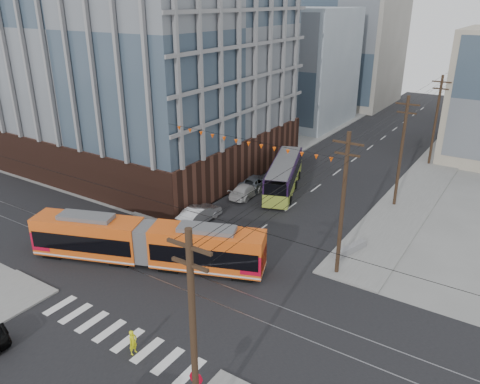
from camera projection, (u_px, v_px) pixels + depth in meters
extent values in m
plane|color=slate|center=(152.00, 310.00, 31.05)|extent=(160.00, 160.00, 0.00)
cube|color=#381E16|center=(139.00, 44.00, 54.50)|extent=(30.00, 25.00, 28.60)
cube|color=#8C99A5|center=(290.00, 66.00, 76.47)|extent=(18.00, 16.00, 18.00)
cube|color=gray|center=(352.00, 50.00, 90.08)|extent=(16.00, 18.00, 20.00)
cylinder|color=black|center=(194.00, 343.00, 20.02)|extent=(0.30, 0.30, 11.00)
cylinder|color=black|center=(458.00, 100.00, 68.06)|extent=(0.30, 0.30, 11.00)
imported|color=#AFB0B3|center=(199.00, 214.00, 43.07)|extent=(1.80, 4.92, 1.61)
imported|color=silver|center=(246.00, 190.00, 48.75)|extent=(2.12, 4.80, 1.37)
imported|color=#4F5761|center=(255.00, 182.00, 50.91)|extent=(2.73, 5.11, 1.36)
imported|color=yellow|center=(133.00, 342.00, 27.00)|extent=(0.39, 0.58, 1.58)
cube|color=gray|center=(350.00, 250.00, 37.82)|extent=(1.84, 3.67, 0.72)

